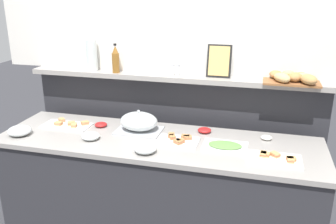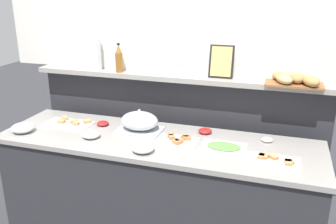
# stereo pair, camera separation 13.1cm
# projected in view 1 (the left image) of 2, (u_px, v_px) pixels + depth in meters

# --- Properties ---
(ground_plane) EXTENTS (12.00, 12.00, 0.00)m
(ground_plane) POSITION_uv_depth(u_px,v_px,m) (176.00, 201.00, 3.44)
(ground_plane) COLOR #38383D
(buffet_counter) EXTENTS (2.32, 0.68, 0.88)m
(buffet_counter) POSITION_uv_depth(u_px,v_px,m) (158.00, 193.00, 2.74)
(buffet_counter) COLOR #2D2D33
(buffet_counter) RESTS_ON ground_plane
(back_ledge_unit) EXTENTS (2.42, 0.22, 1.25)m
(back_ledge_unit) POSITION_uv_depth(u_px,v_px,m) (174.00, 140.00, 3.14)
(back_ledge_unit) COLOR #2D2D33
(back_ledge_unit) RESTS_ON ground_plane
(sandwich_platter_side) EXTENTS (0.38, 0.19, 0.04)m
(sandwich_platter_side) POSITION_uv_depth(u_px,v_px,m) (68.00, 125.00, 2.85)
(sandwich_platter_side) COLOR white
(sandwich_platter_side) RESTS_ON buffet_counter
(sandwich_platter_front) EXTENTS (0.29, 0.22, 0.04)m
(sandwich_platter_front) POSITION_uv_depth(u_px,v_px,m) (178.00, 140.00, 2.56)
(sandwich_platter_front) COLOR silver
(sandwich_platter_front) RESTS_ON buffet_counter
(sandwich_platter_rear) EXTENTS (0.34, 0.21, 0.04)m
(sandwich_platter_rear) POSITION_uv_depth(u_px,v_px,m) (275.00, 158.00, 2.29)
(sandwich_platter_rear) COLOR white
(sandwich_platter_rear) RESTS_ON buffet_counter
(cold_cuts_platter) EXTENTS (0.30, 0.21, 0.02)m
(cold_cuts_platter) POSITION_uv_depth(u_px,v_px,m) (225.00, 146.00, 2.47)
(cold_cuts_platter) COLOR white
(cold_cuts_platter) RESTS_ON buffet_counter
(serving_cloche) EXTENTS (0.34, 0.24, 0.17)m
(serving_cloche) POSITION_uv_depth(u_px,v_px,m) (139.00, 122.00, 2.72)
(serving_cloche) COLOR #B7BABF
(serving_cloche) RESTS_ON buffet_counter
(glass_bowl_large) EXTENTS (0.17, 0.17, 0.07)m
(glass_bowl_large) POSITION_uv_depth(u_px,v_px,m) (20.00, 131.00, 2.67)
(glass_bowl_large) COLOR silver
(glass_bowl_large) RESTS_ON buffet_counter
(glass_bowl_medium) EXTENTS (0.15, 0.15, 0.06)m
(glass_bowl_medium) POSITION_uv_depth(u_px,v_px,m) (145.00, 149.00, 2.39)
(glass_bowl_medium) COLOR silver
(glass_bowl_medium) RESTS_ON buffet_counter
(glass_bowl_small) EXTENTS (0.13, 0.13, 0.05)m
(glass_bowl_small) POSITION_uv_depth(u_px,v_px,m) (91.00, 136.00, 2.60)
(glass_bowl_small) COLOR silver
(glass_bowl_small) RESTS_ON buffet_counter
(condiment_bowl_cream) EXTENTS (0.09, 0.09, 0.03)m
(condiment_bowl_cream) POSITION_uv_depth(u_px,v_px,m) (101.00, 125.00, 2.83)
(condiment_bowl_cream) COLOR red
(condiment_bowl_cream) RESTS_ON buffet_counter
(condiment_bowl_teal) EXTENTS (0.08, 0.08, 0.03)m
(condiment_bowl_teal) POSITION_uv_depth(u_px,v_px,m) (266.00, 138.00, 2.60)
(condiment_bowl_teal) COLOR silver
(condiment_bowl_teal) RESTS_ON buffet_counter
(condiment_bowl_dark) EXTENTS (0.10, 0.10, 0.04)m
(condiment_bowl_dark) POSITION_uv_depth(u_px,v_px,m) (205.00, 130.00, 2.72)
(condiment_bowl_dark) COLOR red
(condiment_bowl_dark) RESTS_ON buffet_counter
(vinegar_bottle_amber) EXTENTS (0.06, 0.06, 0.24)m
(vinegar_bottle_amber) POSITION_uv_depth(u_px,v_px,m) (116.00, 60.00, 2.94)
(vinegar_bottle_amber) COLOR #8E5B23
(vinegar_bottle_amber) RESTS_ON back_ledge_unit
(salt_shaker) EXTENTS (0.03, 0.03, 0.09)m
(salt_shaker) POSITION_uv_depth(u_px,v_px,m) (172.00, 70.00, 2.87)
(salt_shaker) COLOR white
(salt_shaker) RESTS_ON back_ledge_unit
(pepper_shaker) EXTENTS (0.03, 0.03, 0.09)m
(pepper_shaker) POSITION_uv_depth(u_px,v_px,m) (178.00, 70.00, 2.86)
(pepper_shaker) COLOR white
(pepper_shaker) RESTS_ON back_ledge_unit
(bread_basket) EXTENTS (0.40, 0.33, 0.08)m
(bread_basket) POSITION_uv_depth(u_px,v_px,m) (292.00, 77.00, 2.66)
(bread_basket) COLOR brown
(bread_basket) RESTS_ON back_ledge_unit
(framed_picture) EXTENTS (0.19, 0.07, 0.25)m
(framed_picture) POSITION_uv_depth(u_px,v_px,m) (219.00, 61.00, 2.79)
(framed_picture) COLOR black
(framed_picture) RESTS_ON back_ledge_unit
(water_carafe) EXTENTS (0.09, 0.09, 0.26)m
(water_carafe) POSITION_uv_depth(u_px,v_px,m) (92.00, 55.00, 3.00)
(water_carafe) COLOR silver
(water_carafe) RESTS_ON back_ledge_unit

